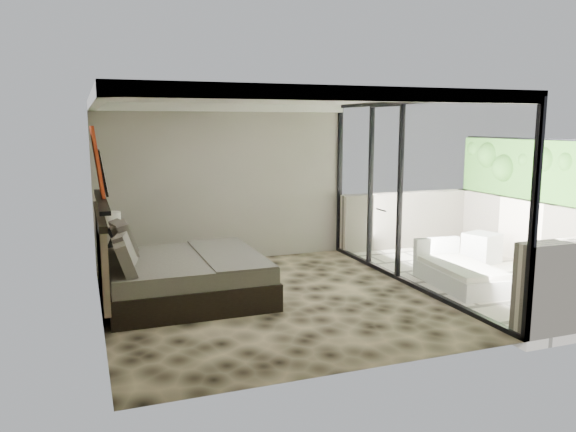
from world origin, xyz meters
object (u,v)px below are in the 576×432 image
object	(u,v)px
bed	(178,274)
lounger	(459,273)
ottoman	(482,248)
table_lamp	(111,225)
nightstand	(114,265)

from	to	relation	value
bed	lounger	distance (m)	4.22
ottoman	table_lamp	bearing A→B (deg)	170.32
table_lamp	nightstand	bearing A→B (deg)	-56.53
ottoman	lounger	xyz separation A→B (m)	(-1.32, -1.10, -0.07)
bed	nightstand	world-z (taller)	bed
lounger	ottoman	bearing A→B (deg)	44.88
bed	nightstand	bearing A→B (deg)	120.65
lounger	bed	bearing A→B (deg)	174.11
ottoman	bed	bearing A→B (deg)	-176.96
nightstand	ottoman	xyz separation A→B (m)	(6.24, -1.04, 0.02)
table_lamp	ottoman	distance (m)	6.38
bed	lounger	bearing A→B (deg)	-11.04
bed	table_lamp	size ratio (longest dim) A/B	3.92
nightstand	table_lamp	xyz separation A→B (m)	(-0.02, 0.02, 0.64)
ottoman	lounger	distance (m)	1.72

